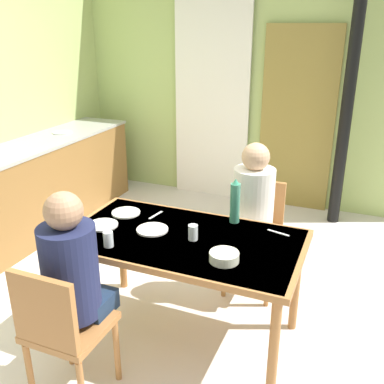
{
  "coord_description": "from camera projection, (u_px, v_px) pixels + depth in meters",
  "views": [
    {
      "loc": [
        1.42,
        -2.28,
        1.99
      ],
      "look_at": [
        0.43,
        0.12,
        0.99
      ],
      "focal_mm": 40.78,
      "sensor_mm": 36.0,
      "label": 1
    }
  ],
  "objects": [
    {
      "name": "cutlery_fork_near",
      "position": [
        156.0,
        215.0,
        3.05
      ],
      "size": [
        0.04,
        0.15,
        0.0
      ],
      "primitive_type": "cube",
      "rotation": [
        0.0,
        0.0,
        4.55
      ],
      "color": "silver",
      "rests_on": "dining_table"
    },
    {
      "name": "ground_plane",
      "position": [
        131.0,
        316.0,
        3.18
      ],
      "size": [
        6.83,
        6.83,
        0.0
      ],
      "primitive_type": "plane",
      "color": "silver"
    },
    {
      "name": "dining_table",
      "position": [
        183.0,
        247.0,
        2.77
      ],
      "size": [
        1.5,
        0.83,
        0.74
      ],
      "color": "#A36A38",
      "rests_on": "ground_plane"
    },
    {
      "name": "person_near_diner",
      "position": [
        72.0,
        268.0,
        2.31
      ],
      "size": [
        0.3,
        0.37,
        0.77
      ],
      "color": "#1B2C47",
      "rests_on": "ground_plane"
    },
    {
      "name": "stove_pipe_column",
      "position": [
        350.0,
        86.0,
        4.21
      ],
      "size": [
        0.12,
        0.12,
        2.87
      ],
      "primitive_type": "cylinder",
      "color": "black",
      "rests_on": "ground_plane"
    },
    {
      "name": "drinking_glass_by_near_diner",
      "position": [
        108.0,
        239.0,
        2.61
      ],
      "size": [
        0.06,
        0.06,
        0.1
      ],
      "primitive_type": "cylinder",
      "color": "silver",
      "rests_on": "dining_table"
    },
    {
      "name": "chair_near_diner",
      "position": [
        61.0,
        328.0,
        2.3
      ],
      "size": [
        0.4,
        0.4,
        0.87
      ],
      "color": "#A36A38",
      "rests_on": "ground_plane"
    },
    {
      "name": "water_bottle_green_near",
      "position": [
        235.0,
        202.0,
        2.9
      ],
      "size": [
        0.07,
        0.07,
        0.31
      ],
      "color": "#3E896B",
      "rests_on": "dining_table"
    },
    {
      "name": "kitchen_counter",
      "position": [
        46.0,
        182.0,
        4.54
      ],
      "size": [
        0.61,
        2.3,
        0.91
      ],
      "color": "olive",
      "rests_on": "ground_plane"
    },
    {
      "name": "dinner_plate_far_center",
      "position": [
        152.0,
        230.0,
        2.83
      ],
      "size": [
        0.21,
        0.21,
        0.01
      ],
      "primitive_type": "cylinder",
      "color": "white",
      "rests_on": "dining_table"
    },
    {
      "name": "cutlery_knife_near",
      "position": [
        278.0,
        233.0,
        2.79
      ],
      "size": [
        0.15,
        0.05,
        0.0
      ],
      "primitive_type": "cube",
      "rotation": [
        0.0,
        0.0,
        6.03
      ],
      "color": "silver",
      "rests_on": "dining_table"
    },
    {
      "name": "dinner_plate_near_left",
      "position": [
        103.0,
        225.0,
        2.89
      ],
      "size": [
        0.2,
        0.2,
        0.01
      ],
      "primitive_type": "cylinder",
      "color": "white",
      "rests_on": "dining_table"
    },
    {
      "name": "drinking_glass_by_far_diner",
      "position": [
        193.0,
        232.0,
        2.69
      ],
      "size": [
        0.06,
        0.06,
        0.1
      ],
      "primitive_type": "cylinder",
      "color": "silver",
      "rests_on": "dining_table"
    },
    {
      "name": "person_far_diner",
      "position": [
        253.0,
        202.0,
        3.17
      ],
      "size": [
        0.3,
        0.37,
        0.77
      ],
      "rotation": [
        0.0,
        0.0,
        3.14
      ],
      "color": "silver",
      "rests_on": "ground_plane"
    },
    {
      "name": "curtain_panel",
      "position": [
        212.0,
        97.0,
        5.04
      ],
      "size": [
        0.9,
        0.03,
        2.41
      ],
      "primitive_type": "cube",
      "color": "white",
      "rests_on": "ground_plane"
    },
    {
      "name": "chair_far_diner",
      "position": [
        256.0,
        229.0,
        3.39
      ],
      "size": [
        0.4,
        0.4,
        0.87
      ],
      "rotation": [
        0.0,
        0.0,
        3.14
      ],
      "color": "#A36A38",
      "rests_on": "ground_plane"
    },
    {
      "name": "wall_back",
      "position": [
        241.0,
        77.0,
        4.93
      ],
      "size": [
        4.09,
        0.1,
        2.87
      ],
      "primitive_type": "cube",
      "color": "#A8BD6E",
      "rests_on": "ground_plane"
    },
    {
      "name": "door_wooden",
      "position": [
        297.0,
        121.0,
        4.78
      ],
      "size": [
        0.8,
        0.05,
        2.0
      ],
      "primitive_type": "cube",
      "color": "olive",
      "rests_on": "ground_plane"
    },
    {
      "name": "dinner_plate_near_right",
      "position": [
        126.0,
        213.0,
        3.08
      ],
      "size": [
        0.2,
        0.2,
        0.01
      ],
      "primitive_type": "cylinder",
      "color": "white",
      "rests_on": "dining_table"
    },
    {
      "name": "serving_bowl_center",
      "position": [
        224.0,
        257.0,
        2.45
      ],
      "size": [
        0.17,
        0.17,
        0.05
      ],
      "primitive_type": "cylinder",
      "color": "silver",
      "rests_on": "dining_table"
    }
  ]
}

